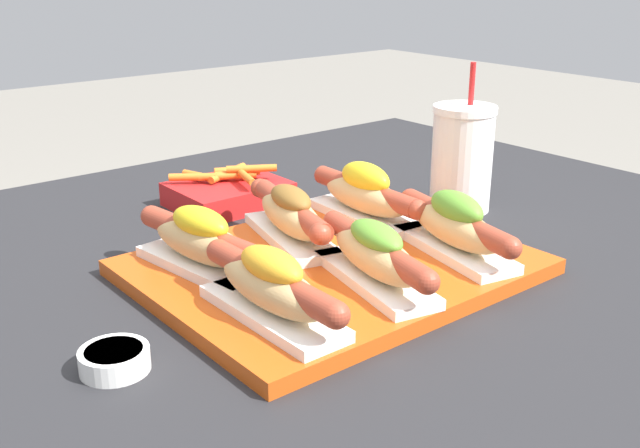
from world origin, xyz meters
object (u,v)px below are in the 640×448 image
(sauce_bowl, at_px, (114,359))
(hot_dog_2, at_px, (455,226))
(hot_dog_1, at_px, (376,255))
(fries_basket, at_px, (228,192))
(hot_dog_4, at_px, (287,215))
(serving_tray, at_px, (331,267))
(hot_dog_0, at_px, (272,287))
(hot_dog_3, at_px, (201,241))
(drink_cup, at_px, (462,158))
(hot_dog_5, at_px, (367,195))

(sauce_bowl, bearing_deg, hot_dog_2, -4.66)
(hot_dog_1, bearing_deg, fries_basket, 82.27)
(hot_dog_4, bearing_deg, fries_basket, 77.71)
(serving_tray, bearing_deg, hot_dog_0, -151.09)
(hot_dog_1, relative_size, hot_dog_3, 0.99)
(hot_dog_1, height_order, hot_dog_4, same)
(hot_dog_0, height_order, sauce_bowl, hot_dog_0)
(sauce_bowl, xyz_separation_m, drink_cup, (0.59, 0.11, 0.07))
(hot_dog_0, bearing_deg, hot_dog_4, 49.23)
(serving_tray, xyz_separation_m, fries_basket, (0.05, 0.30, 0.01))
(hot_dog_0, distance_m, hot_dog_4, 0.21)
(serving_tray, distance_m, hot_dog_5, 0.16)
(hot_dog_3, bearing_deg, hot_dog_4, 5.95)
(hot_dog_5, height_order, drink_cup, drink_cup)
(hot_dog_2, bearing_deg, sauce_bowl, 175.34)
(hot_dog_2, height_order, hot_dog_5, hot_dog_5)
(drink_cup, bearing_deg, hot_dog_3, 179.14)
(hot_dog_4, relative_size, sauce_bowl, 3.32)
(serving_tray, xyz_separation_m, hot_dog_1, (-0.00, -0.08, 0.04))
(hot_dog_4, distance_m, fries_basket, 0.22)
(hot_dog_1, xyz_separation_m, hot_dog_2, (0.13, 0.00, 0.00))
(serving_tray, height_order, fries_basket, fries_basket)
(hot_dog_2, xyz_separation_m, hot_dog_4, (-0.13, 0.16, -0.00))
(serving_tray, distance_m, fries_basket, 0.30)
(hot_dog_3, bearing_deg, hot_dog_1, -50.36)
(serving_tray, distance_m, hot_dog_1, 0.09)
(hot_dog_1, relative_size, sauce_bowl, 3.34)
(hot_dog_1, relative_size, drink_cup, 1.00)
(drink_cup, bearing_deg, serving_tray, -167.80)
(hot_dog_0, bearing_deg, fries_basket, 63.52)
(serving_tray, bearing_deg, hot_dog_3, 151.14)
(hot_dog_0, distance_m, drink_cup, 0.46)
(hot_dog_4, relative_size, hot_dog_5, 0.97)
(hot_dog_3, distance_m, drink_cup, 0.43)
(hot_dog_0, relative_size, hot_dog_3, 1.01)
(fries_basket, bearing_deg, drink_cup, -42.12)
(hot_dog_3, bearing_deg, hot_dog_5, 1.29)
(hot_dog_3, height_order, drink_cup, drink_cup)
(hot_dog_4, bearing_deg, hot_dog_3, -174.05)
(hot_dog_5, distance_m, sauce_bowl, 0.44)
(hot_dog_2, distance_m, hot_dog_4, 0.21)
(serving_tray, relative_size, hot_dog_3, 1.98)
(serving_tray, relative_size, fries_basket, 2.67)
(hot_dog_4, bearing_deg, hot_dog_2, -51.43)
(fries_basket, bearing_deg, serving_tray, -98.99)
(hot_dog_0, height_order, hot_dog_2, hot_dog_2)
(hot_dog_1, xyz_separation_m, fries_basket, (0.05, 0.38, -0.03))
(serving_tray, height_order, hot_dog_4, hot_dog_4)
(serving_tray, xyz_separation_m, hot_dog_4, (0.00, 0.09, 0.04))
(hot_dog_1, height_order, sauce_bowl, hot_dog_1)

